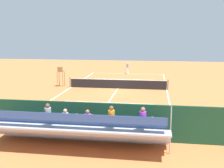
{
  "coord_description": "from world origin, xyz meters",
  "views": [
    {
      "loc": [
        -3.65,
        28.27,
        5.66
      ],
      "look_at": [
        0.0,
        4.0,
        1.2
      ],
      "focal_mm": 44.97,
      "sensor_mm": 36.0,
      "label": 1
    }
  ],
  "objects_px": {
    "bleacher_stand": "(81,129)",
    "equipment_bag": "(99,131)",
    "umpire_chair": "(61,74)",
    "tennis_racket": "(123,74)",
    "tennis_net": "(118,84)",
    "courtside_bench": "(138,126)",
    "tennis_player": "(128,67)",
    "tennis_ball_near": "(118,76)"
  },
  "relations": [
    {
      "from": "courtside_bench",
      "to": "umpire_chair",
      "type": "bearing_deg",
      "value": -56.21
    },
    {
      "from": "tennis_racket",
      "to": "tennis_ball_near",
      "type": "xyz_separation_m",
      "value": [
        0.4,
        2.47,
        0.02
      ]
    },
    {
      "from": "tennis_player",
      "to": "tennis_racket",
      "type": "distance_m",
      "value": 1.2
    },
    {
      "from": "tennis_net",
      "to": "equipment_bag",
      "type": "distance_m",
      "value": 13.42
    },
    {
      "from": "bleacher_stand",
      "to": "courtside_bench",
      "type": "distance_m",
      "value": 3.44
    },
    {
      "from": "courtside_bench",
      "to": "tennis_ball_near",
      "type": "xyz_separation_m",
      "value": [
        3.82,
        -21.44,
        -0.53
      ]
    },
    {
      "from": "bleacher_stand",
      "to": "umpire_chair",
      "type": "height_order",
      "value": "bleacher_stand"
    },
    {
      "from": "umpire_chair",
      "to": "courtside_bench",
      "type": "xyz_separation_m",
      "value": [
        -9.04,
        13.51,
        -0.76
      ]
    },
    {
      "from": "equipment_bag",
      "to": "tennis_racket",
      "type": "bearing_deg",
      "value": -86.97
    },
    {
      "from": "tennis_net",
      "to": "courtside_bench",
      "type": "height_order",
      "value": "tennis_net"
    },
    {
      "from": "tennis_net",
      "to": "umpire_chair",
      "type": "xyz_separation_m",
      "value": [
        6.2,
        -0.24,
        0.81
      ]
    },
    {
      "from": "tennis_racket",
      "to": "tennis_ball_near",
      "type": "relative_size",
      "value": 8.87
    },
    {
      "from": "tennis_racket",
      "to": "tennis_net",
      "type": "bearing_deg",
      "value": 93.13
    },
    {
      "from": "courtside_bench",
      "to": "equipment_bag",
      "type": "distance_m",
      "value": 2.18
    },
    {
      "from": "tennis_net",
      "to": "courtside_bench",
      "type": "relative_size",
      "value": 5.72
    },
    {
      "from": "tennis_ball_near",
      "to": "courtside_bench",
      "type": "bearing_deg",
      "value": 100.1
    },
    {
      "from": "umpire_chair",
      "to": "tennis_racket",
      "type": "xyz_separation_m",
      "value": [
        -5.62,
        -10.41,
        -1.3
      ]
    },
    {
      "from": "bleacher_stand",
      "to": "umpire_chair",
      "type": "bearing_deg",
      "value": -67.9
    },
    {
      "from": "umpire_chair",
      "to": "equipment_bag",
      "type": "xyz_separation_m",
      "value": [
        -6.89,
        13.64,
        -1.13
      ]
    },
    {
      "from": "tennis_net",
      "to": "equipment_bag",
      "type": "relative_size",
      "value": 11.44
    },
    {
      "from": "bleacher_stand",
      "to": "tennis_racket",
      "type": "xyz_separation_m",
      "value": [
        0.71,
        -26.0,
        -0.94
      ]
    },
    {
      "from": "equipment_bag",
      "to": "tennis_player",
      "type": "height_order",
      "value": "tennis_player"
    },
    {
      "from": "courtside_bench",
      "to": "tennis_racket",
      "type": "xyz_separation_m",
      "value": [
        3.42,
        -23.91,
        -0.54
      ]
    },
    {
      "from": "umpire_chair",
      "to": "tennis_ball_near",
      "type": "relative_size",
      "value": 32.42
    },
    {
      "from": "bleacher_stand",
      "to": "tennis_player",
      "type": "relative_size",
      "value": 4.7
    },
    {
      "from": "bleacher_stand",
      "to": "tennis_racket",
      "type": "bearing_deg",
      "value": -88.43
    },
    {
      "from": "bleacher_stand",
      "to": "tennis_ball_near",
      "type": "distance_m",
      "value": 23.57
    },
    {
      "from": "tennis_ball_near",
      "to": "equipment_bag",
      "type": "bearing_deg",
      "value": 94.44
    },
    {
      "from": "tennis_player",
      "to": "tennis_ball_near",
      "type": "distance_m",
      "value": 3.12
    },
    {
      "from": "tennis_net",
      "to": "tennis_racket",
      "type": "distance_m",
      "value": 10.67
    },
    {
      "from": "courtside_bench",
      "to": "tennis_ball_near",
      "type": "distance_m",
      "value": 21.78
    },
    {
      "from": "bleacher_stand",
      "to": "umpire_chair",
      "type": "distance_m",
      "value": 16.84
    },
    {
      "from": "umpire_chair",
      "to": "tennis_ball_near",
      "type": "height_order",
      "value": "umpire_chair"
    },
    {
      "from": "umpire_chair",
      "to": "equipment_bag",
      "type": "height_order",
      "value": "umpire_chair"
    },
    {
      "from": "tennis_net",
      "to": "tennis_player",
      "type": "bearing_deg",
      "value": -89.96
    },
    {
      "from": "bleacher_stand",
      "to": "courtside_bench",
      "type": "height_order",
      "value": "bleacher_stand"
    },
    {
      "from": "umpire_chair",
      "to": "bleacher_stand",
      "type": "bearing_deg",
      "value": 112.1
    },
    {
      "from": "umpire_chair",
      "to": "tennis_racket",
      "type": "bearing_deg",
      "value": -118.36
    },
    {
      "from": "tennis_net",
      "to": "umpire_chair",
      "type": "relative_size",
      "value": 4.81
    },
    {
      "from": "tennis_net",
      "to": "bleacher_stand",
      "type": "distance_m",
      "value": 15.37
    },
    {
      "from": "bleacher_stand",
      "to": "equipment_bag",
      "type": "distance_m",
      "value": 2.18
    },
    {
      "from": "equipment_bag",
      "to": "tennis_ball_near",
      "type": "distance_m",
      "value": 21.63
    }
  ]
}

